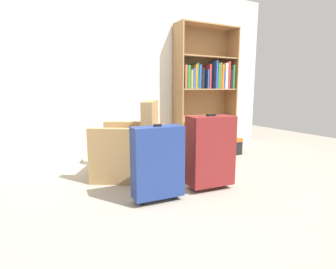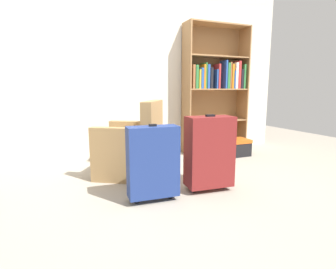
% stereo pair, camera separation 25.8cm
% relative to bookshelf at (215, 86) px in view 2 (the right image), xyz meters
% --- Properties ---
extents(ground_plane, '(8.67, 8.67, 0.00)m').
position_rel_bookshelf_xyz_m(ground_plane, '(-1.23, -1.52, -1.09)').
color(ground_plane, '#9E9384').
extents(back_wall, '(4.95, 0.10, 2.60)m').
position_rel_bookshelf_xyz_m(back_wall, '(-1.23, 0.20, 0.21)').
color(back_wall, beige).
rests_on(back_wall, ground).
extents(bookshelf, '(1.09, 0.33, 2.05)m').
position_rel_bookshelf_xyz_m(bookshelf, '(0.00, 0.00, 0.00)').
color(bookshelf, olive).
rests_on(bookshelf, ground).
extents(armchair, '(0.96, 0.96, 0.90)m').
position_rel_bookshelf_xyz_m(armchair, '(-1.60, -0.75, -0.78)').
color(armchair, '#9E7A4C').
rests_on(armchair, ground).
extents(mug, '(0.12, 0.08, 0.10)m').
position_rel_bookshelf_xyz_m(mug, '(-1.15, -0.92, -1.05)').
color(mug, white).
rests_on(mug, ground).
extents(storage_box, '(0.41, 0.31, 0.26)m').
position_rel_bookshelf_xyz_m(storage_box, '(0.13, -0.43, -0.96)').
color(storage_box, black).
rests_on(storage_box, ground).
extents(suitcase_navy_blue, '(0.48, 0.21, 0.72)m').
position_rel_bookshelf_xyz_m(suitcase_navy_blue, '(-1.63, -1.58, -0.72)').
color(suitcase_navy_blue, navy).
rests_on(suitcase_navy_blue, ground).
extents(suitcase_dark_red, '(0.49, 0.28, 0.78)m').
position_rel_bookshelf_xyz_m(suitcase_dark_red, '(-1.01, -1.53, -0.69)').
color(suitcase_dark_red, maroon).
rests_on(suitcase_dark_red, ground).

